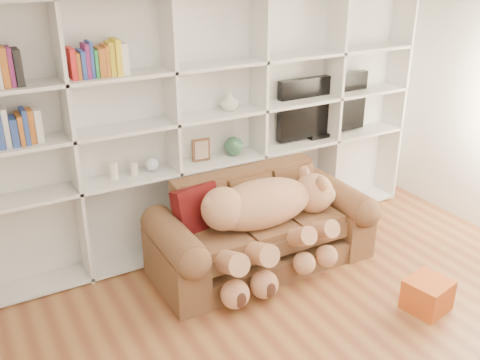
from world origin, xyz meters
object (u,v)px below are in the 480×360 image
sofa (260,233)px  teddy_bear (267,215)px  gift_box (427,295)px  tv (323,107)px

sofa → teddy_bear: bearing=-102.1°
sofa → teddy_bear: 0.31m
gift_box → tv: size_ratio=0.30×
sofa → tv: size_ratio=1.84×
tv → sofa: bearing=-150.6°
teddy_bear → gift_box: bearing=-44.4°
gift_box → tv: (0.31, 1.89, 1.05)m
gift_box → tv: 2.18m
sofa → teddy_bear: teddy_bear is taller
teddy_bear → tv: (1.17, 0.81, 0.61)m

